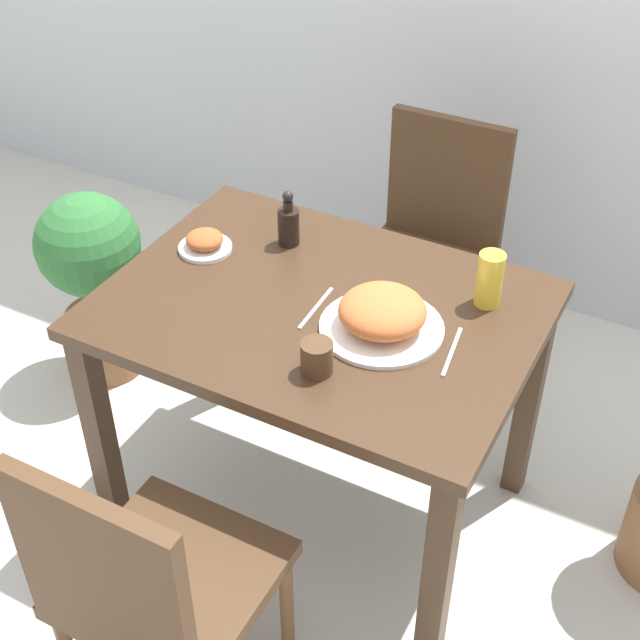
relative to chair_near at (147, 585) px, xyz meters
name	(u,v)px	position (x,y,z in m)	size (l,w,h in m)	color
ground_plane	(320,503)	(0.02, 0.74, -0.49)	(16.00, 16.00, 0.00)	beige
dining_table	(320,339)	(0.02, 0.74, 0.14)	(1.07, 0.79, 0.75)	#3D2819
chair_near	(147,585)	(0.00, 0.00, 0.00)	(0.42, 0.42, 0.88)	#4C331E
chair_far	(431,242)	(0.02, 1.50, 0.00)	(0.42, 0.42, 0.88)	#4C331E
food_plate	(382,314)	(0.20, 0.71, 0.30)	(0.30, 0.30, 0.10)	white
side_plate	(205,242)	(-0.37, 0.81, 0.28)	(0.14, 0.14, 0.06)	white
drink_cup	(317,357)	(0.13, 0.51, 0.29)	(0.07, 0.07, 0.08)	#4C331E
juice_glass	(490,279)	(0.38, 0.94, 0.32)	(0.07, 0.07, 0.14)	gold
sauce_bottle	(288,224)	(-0.19, 0.94, 0.31)	(0.06, 0.06, 0.16)	black
fork_utensil	(315,308)	(0.02, 0.71, 0.26)	(0.02, 0.18, 0.00)	silver
spoon_utensil	(452,352)	(0.38, 0.71, 0.26)	(0.03, 0.18, 0.00)	silver
potted_plant_left	(93,271)	(-0.94, 0.95, -0.09)	(0.34, 0.34, 0.68)	brown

